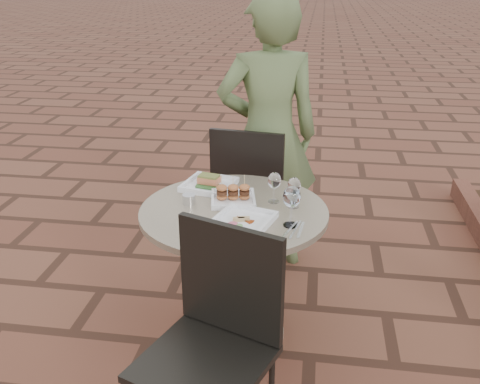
# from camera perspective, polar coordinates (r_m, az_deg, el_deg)

# --- Properties ---
(ground) EXTENTS (60.00, 60.00, 0.00)m
(ground) POSITION_cam_1_polar(r_m,az_deg,el_deg) (3.16, -0.07, -11.63)
(ground) COLOR brown
(ground) RESTS_ON ground
(cafe_table) EXTENTS (0.90, 0.90, 0.73)m
(cafe_table) POSITION_cam_1_polar(r_m,az_deg,el_deg) (2.66, -0.64, -6.63)
(cafe_table) COLOR gray
(cafe_table) RESTS_ON ground
(chair_far) EXTENTS (0.49, 0.49, 0.93)m
(chair_far) POSITION_cam_1_polar(r_m,az_deg,el_deg) (3.27, 1.17, 0.62)
(chair_far) COLOR black
(chair_far) RESTS_ON ground
(chair_near) EXTENTS (0.57, 0.57, 0.93)m
(chair_near) POSITION_cam_1_polar(r_m,az_deg,el_deg) (2.07, -2.51, -14.19)
(chair_near) COLOR black
(chair_near) RESTS_ON ground
(diner) EXTENTS (0.70, 0.55, 1.69)m
(diner) POSITION_cam_1_polar(r_m,az_deg,el_deg) (3.24, 3.03, 5.94)
(diner) COLOR #4C5D33
(diner) RESTS_ON ground
(plate_salmon) EXTENTS (0.29, 0.29, 0.07)m
(plate_salmon) POSITION_cam_1_polar(r_m,az_deg,el_deg) (2.79, -3.33, 0.88)
(plate_salmon) COLOR white
(plate_salmon) RESTS_ON cafe_table
(plate_sliders) EXTENTS (0.25, 0.25, 0.14)m
(plate_sliders) POSITION_cam_1_polar(r_m,az_deg,el_deg) (2.62, -0.74, -0.38)
(plate_sliders) COLOR white
(plate_sliders) RESTS_ON cafe_table
(plate_tuna) EXTENTS (0.30, 0.30, 0.03)m
(plate_tuna) POSITION_cam_1_polar(r_m,az_deg,el_deg) (2.41, 0.38, -2.97)
(plate_tuna) COLOR white
(plate_tuna) RESTS_ON cafe_table
(wine_glass_right) EXTENTS (0.08, 0.08, 0.19)m
(wine_glass_right) POSITION_cam_1_polar(r_m,az_deg,el_deg) (2.34, 5.55, -0.64)
(wine_glass_right) COLOR white
(wine_glass_right) RESTS_ON cafe_table
(wine_glass_mid) EXTENTS (0.07, 0.07, 0.15)m
(wine_glass_mid) POSITION_cam_1_polar(r_m,az_deg,el_deg) (2.59, 3.68, 1.16)
(wine_glass_mid) COLOR white
(wine_glass_mid) RESTS_ON cafe_table
(wine_glass_far) EXTENTS (0.06, 0.06, 0.15)m
(wine_glass_far) POSITION_cam_1_polar(r_m,az_deg,el_deg) (2.54, 5.79, 0.62)
(wine_glass_far) COLOR white
(wine_glass_far) RESTS_ON cafe_table
(steel_ramekin) EXTENTS (0.07, 0.07, 0.05)m
(steel_ramekin) POSITION_cam_1_polar(r_m,az_deg,el_deg) (2.60, -5.47, -0.77)
(steel_ramekin) COLOR silver
(steel_ramekin) RESTS_ON cafe_table
(cutlery_set) EXTENTS (0.11, 0.20, 0.00)m
(cutlery_set) POSITION_cam_1_polar(r_m,az_deg,el_deg) (2.36, 5.92, -4.01)
(cutlery_set) COLOR silver
(cutlery_set) RESTS_ON cafe_table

